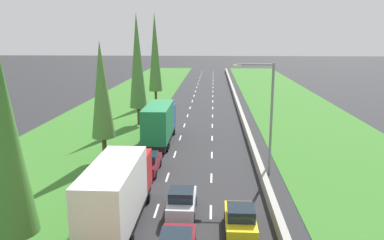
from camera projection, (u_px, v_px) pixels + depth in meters
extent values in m
plane|color=#28282B|center=(202.00, 104.00, 62.72)|extent=(300.00, 300.00, 0.00)
cube|color=#387528|center=(125.00, 104.00, 63.41)|extent=(14.00, 140.00, 0.04)
cube|color=#387528|center=(291.00, 105.00, 61.94)|extent=(14.00, 140.00, 0.04)
cube|color=#9E9B93|center=(237.00, 102.00, 62.32)|extent=(0.44, 120.00, 0.85)
cube|color=white|center=(156.00, 211.00, 24.80)|extent=(0.14, 2.00, 0.01)
cube|color=white|center=(167.00, 177.00, 30.64)|extent=(0.14, 2.00, 0.01)
cube|color=white|center=(175.00, 154.00, 36.49)|extent=(0.14, 2.00, 0.01)
cube|color=white|center=(180.00, 138.00, 42.34)|extent=(0.14, 2.00, 0.01)
cube|color=white|center=(184.00, 125.00, 48.19)|extent=(0.14, 2.00, 0.01)
cube|color=white|center=(188.00, 116.00, 54.04)|extent=(0.14, 2.00, 0.01)
cube|color=white|center=(190.00, 108.00, 59.89)|extent=(0.14, 2.00, 0.01)
cube|color=white|center=(192.00, 101.00, 65.74)|extent=(0.14, 2.00, 0.01)
cube|color=white|center=(194.00, 96.00, 71.59)|extent=(0.14, 2.00, 0.01)
cube|color=white|center=(196.00, 91.00, 77.44)|extent=(0.14, 2.00, 0.01)
cube|color=white|center=(197.00, 87.00, 83.29)|extent=(0.14, 2.00, 0.01)
cube|color=white|center=(198.00, 84.00, 89.14)|extent=(0.14, 2.00, 0.01)
cube|color=white|center=(199.00, 81.00, 94.99)|extent=(0.14, 2.00, 0.01)
cube|color=white|center=(200.00, 78.00, 100.84)|extent=(0.14, 2.00, 0.01)
cube|color=white|center=(201.00, 76.00, 106.69)|extent=(0.14, 2.00, 0.01)
cube|color=white|center=(201.00, 74.00, 112.54)|extent=(0.14, 2.00, 0.01)
cube|color=white|center=(202.00, 72.00, 118.39)|extent=(0.14, 2.00, 0.01)
cube|color=white|center=(211.00, 212.00, 24.61)|extent=(0.14, 2.00, 0.01)
cube|color=white|center=(211.00, 178.00, 30.45)|extent=(0.14, 2.00, 0.01)
cube|color=white|center=(212.00, 155.00, 36.30)|extent=(0.14, 2.00, 0.01)
cube|color=white|center=(212.00, 138.00, 42.15)|extent=(0.14, 2.00, 0.01)
cube|color=white|center=(212.00, 126.00, 48.00)|extent=(0.14, 2.00, 0.01)
cube|color=white|center=(213.00, 116.00, 53.85)|extent=(0.14, 2.00, 0.01)
cube|color=white|center=(213.00, 108.00, 59.70)|extent=(0.14, 2.00, 0.01)
cube|color=white|center=(213.00, 101.00, 65.55)|extent=(0.14, 2.00, 0.01)
cube|color=white|center=(213.00, 96.00, 71.40)|extent=(0.14, 2.00, 0.01)
cube|color=white|center=(213.00, 91.00, 77.25)|extent=(0.14, 2.00, 0.01)
cube|color=white|center=(213.00, 87.00, 83.10)|extent=(0.14, 2.00, 0.01)
cube|color=white|center=(213.00, 84.00, 88.95)|extent=(0.14, 2.00, 0.01)
cube|color=white|center=(213.00, 81.00, 94.80)|extent=(0.14, 2.00, 0.01)
cube|color=white|center=(213.00, 78.00, 100.65)|extent=(0.14, 2.00, 0.01)
cube|color=white|center=(213.00, 76.00, 106.50)|extent=(0.14, 2.00, 0.01)
cube|color=white|center=(213.00, 74.00, 112.35)|extent=(0.14, 2.00, 0.01)
cube|color=white|center=(213.00, 72.00, 118.20)|extent=(0.14, 2.00, 0.01)
cube|color=black|center=(120.00, 216.00, 22.76)|extent=(2.20, 9.40, 0.56)
cube|color=red|center=(132.00, 171.00, 25.94)|extent=(2.40, 2.20, 2.50)
cube|color=silver|center=(114.00, 193.00, 21.28)|extent=(2.44, 7.20, 3.30)
cylinder|color=black|center=(115.00, 197.00, 26.10)|extent=(0.22, 0.64, 0.64)
cylinder|color=black|center=(148.00, 198.00, 25.98)|extent=(0.22, 0.64, 0.64)
cylinder|color=black|center=(90.00, 239.00, 20.76)|extent=(0.22, 0.64, 0.64)
cylinder|color=black|center=(131.00, 240.00, 20.64)|extent=(0.22, 0.64, 0.64)
cube|color=maroon|center=(148.00, 164.00, 31.66)|extent=(1.76, 4.50, 0.72)
cube|color=#19232D|center=(147.00, 157.00, 31.37)|extent=(1.56, 1.90, 0.60)
cylinder|color=black|center=(142.00, 163.00, 33.14)|extent=(0.22, 0.64, 0.64)
cylinder|color=black|center=(160.00, 163.00, 33.05)|extent=(0.22, 0.64, 0.64)
cylinder|color=black|center=(135.00, 174.00, 30.42)|extent=(0.22, 0.64, 0.64)
cylinder|color=black|center=(155.00, 175.00, 30.33)|extent=(0.22, 0.64, 0.64)
cube|color=black|center=(160.00, 137.00, 40.48)|extent=(2.20, 9.40, 0.56)
cube|color=#1E47B7|center=(164.00, 116.00, 43.66)|extent=(2.40, 2.20, 2.50)
cube|color=#1E7F47|center=(158.00, 121.00, 38.99)|extent=(2.44, 7.20, 3.30)
cylinder|color=black|center=(154.00, 132.00, 43.82)|extent=(0.22, 0.64, 0.64)
cylinder|color=black|center=(174.00, 132.00, 43.70)|extent=(0.22, 0.64, 0.64)
cylinder|color=black|center=(146.00, 145.00, 38.48)|extent=(0.22, 0.64, 0.64)
cylinder|color=black|center=(168.00, 145.00, 38.35)|extent=(0.22, 0.64, 0.64)
cylinder|color=black|center=(144.00, 148.00, 37.42)|extent=(0.22, 0.64, 0.64)
cylinder|color=black|center=(167.00, 148.00, 37.30)|extent=(0.22, 0.64, 0.64)
cube|color=yellow|center=(240.00, 221.00, 21.89)|extent=(1.68, 3.90, 0.76)
cube|color=#19232D|center=(241.00, 212.00, 21.45)|extent=(1.52, 1.60, 0.64)
cylinder|color=black|center=(226.00, 217.00, 23.20)|extent=(0.22, 0.64, 0.64)
cylinder|color=black|center=(251.00, 218.00, 23.11)|extent=(0.22, 0.64, 0.64)
cylinder|color=black|center=(227.00, 238.00, 20.84)|extent=(0.22, 0.64, 0.64)
cylinder|color=black|center=(256.00, 239.00, 20.76)|extent=(0.22, 0.64, 0.64)
cube|color=silver|center=(182.00, 203.00, 24.30)|extent=(1.68, 3.90, 0.76)
cube|color=#19232D|center=(181.00, 195.00, 23.86)|extent=(1.52, 1.60, 0.64)
cylinder|color=black|center=(172.00, 200.00, 25.60)|extent=(0.22, 0.64, 0.64)
cylinder|color=black|center=(195.00, 201.00, 25.52)|extent=(0.22, 0.64, 0.64)
cylinder|color=black|center=(168.00, 217.00, 23.25)|extent=(0.22, 0.64, 0.64)
cylinder|color=black|center=(193.00, 218.00, 23.16)|extent=(0.22, 0.64, 0.64)
cone|color=#3D752D|center=(8.00, 145.00, 16.86)|extent=(2.06, 2.06, 8.31)
cylinder|color=#4C3823|center=(105.00, 149.00, 34.49)|extent=(0.40, 0.40, 2.20)
cone|color=#4C7F38|center=(102.00, 90.00, 33.34)|extent=(2.07, 2.07, 8.47)
cylinder|color=#4C3823|center=(139.00, 116.00, 48.53)|extent=(0.41, 0.41, 2.20)
cone|color=#4C7F38|center=(137.00, 61.00, 47.04)|extent=(2.14, 2.14, 11.60)
cylinder|color=#4C3823|center=(156.00, 97.00, 62.87)|extent=(0.41, 0.41, 2.20)
cone|color=#4C7F38|center=(155.00, 52.00, 61.29)|extent=(2.16, 2.16, 12.38)
cylinder|color=gray|center=(271.00, 120.00, 30.42)|extent=(0.20, 0.20, 9.00)
cylinder|color=gray|center=(255.00, 65.00, 29.56)|extent=(2.80, 0.12, 0.12)
cube|color=silver|center=(237.00, 66.00, 29.66)|extent=(0.60, 0.28, 0.20)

